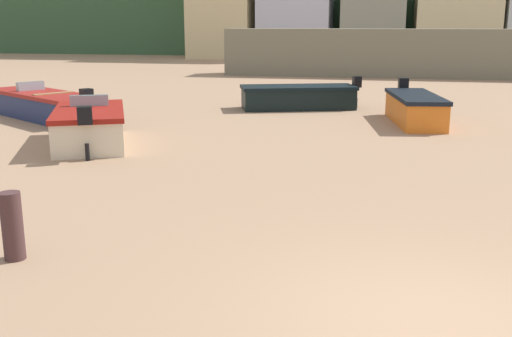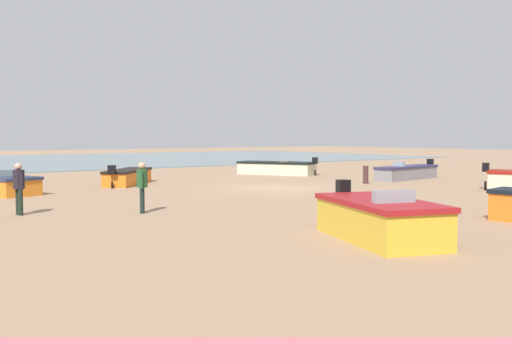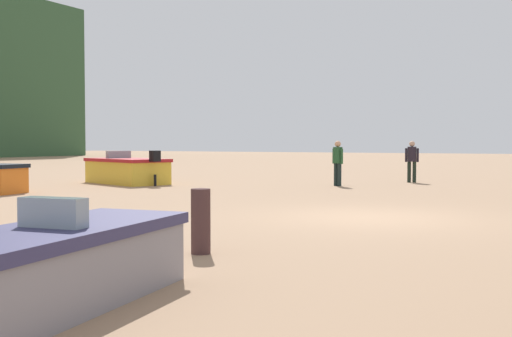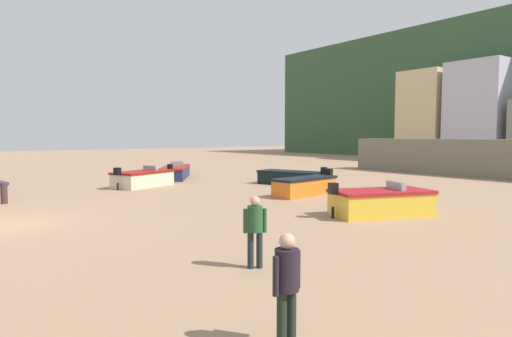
{
  "view_description": "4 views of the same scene",
  "coord_description": "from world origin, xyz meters",
  "px_view_note": "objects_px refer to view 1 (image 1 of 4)",
  "views": [
    {
      "loc": [
        -0.66,
        -5.97,
        3.05
      ],
      "look_at": [
        -2.71,
        4.12,
        0.54
      ],
      "focal_mm": 42.21,
      "sensor_mm": 36.0,
      "label": 1
    },
    {
      "loc": [
        16.27,
        20.18,
        2.43
      ],
      "look_at": [
        2.52,
        1.69,
        1.09
      ],
      "focal_mm": 38.95,
      "sensor_mm": 36.0,
      "label": 2
    },
    {
      "loc": [
        -12.72,
        -4.17,
        1.56
      ],
      "look_at": [
        0.8,
        3.07,
        0.93
      ],
      "focal_mm": 44.64,
      "sensor_mm": 36.0,
      "label": 3
    },
    {
      "loc": [
        16.48,
        -1.69,
        2.95
      ],
      "look_at": [
        -2.43,
        12.22,
        1.2
      ],
      "focal_mm": 30.85,
      "sensor_mm": 36.0,
      "label": 4
    }
  ],
  "objects_px": {
    "boat_navy_0": "(45,105)",
    "boat_orange_6": "(415,109)",
    "boat_cream_5": "(90,126)",
    "boat_black_4": "(298,97)",
    "mooring_post_near_water": "(12,226)"
  },
  "relations": [
    {
      "from": "boat_navy_0",
      "to": "mooring_post_near_water",
      "type": "distance_m",
      "value": 12.63
    },
    {
      "from": "boat_navy_0",
      "to": "boat_orange_6",
      "type": "bearing_deg",
      "value": -50.67
    },
    {
      "from": "boat_navy_0",
      "to": "boat_orange_6",
      "type": "xyz_separation_m",
      "value": [
        11.78,
        1.32,
        0.03
      ]
    },
    {
      "from": "mooring_post_near_water",
      "to": "boat_cream_5",
      "type": "bearing_deg",
      "value": 109.32
    },
    {
      "from": "boat_navy_0",
      "to": "boat_black_4",
      "type": "relative_size",
      "value": 1.17
    },
    {
      "from": "boat_orange_6",
      "to": "boat_cream_5",
      "type": "bearing_deg",
      "value": 22.56
    },
    {
      "from": "boat_black_4",
      "to": "mooring_post_near_water",
      "type": "xyz_separation_m",
      "value": [
        -1.79,
        -14.95,
        0.03
      ]
    },
    {
      "from": "boat_cream_5",
      "to": "boat_navy_0",
      "type": "bearing_deg",
      "value": 108.4
    },
    {
      "from": "boat_navy_0",
      "to": "mooring_post_near_water",
      "type": "height_order",
      "value": "boat_navy_0"
    },
    {
      "from": "boat_cream_5",
      "to": "boat_orange_6",
      "type": "distance_m",
      "value": 9.74
    },
    {
      "from": "boat_navy_0",
      "to": "boat_cream_5",
      "type": "distance_m",
      "value": 5.1
    },
    {
      "from": "boat_orange_6",
      "to": "mooring_post_near_water",
      "type": "xyz_separation_m",
      "value": [
        -5.74,
        -12.42,
        -0.0
      ]
    },
    {
      "from": "boat_navy_0",
      "to": "boat_cream_5",
      "type": "relative_size",
      "value": 1.29
    },
    {
      "from": "mooring_post_near_water",
      "to": "boat_navy_0",
      "type": "bearing_deg",
      "value": 118.59
    },
    {
      "from": "boat_orange_6",
      "to": "boat_black_4",
      "type": "bearing_deg",
      "value": -41.46
    }
  ]
}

